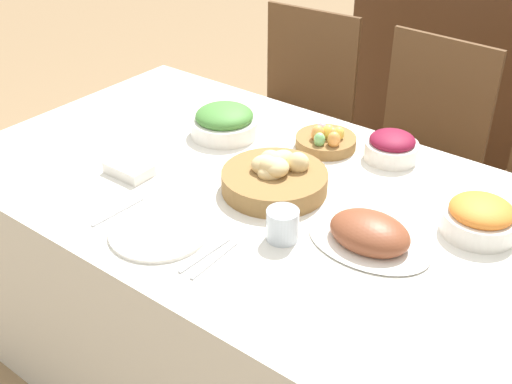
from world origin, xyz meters
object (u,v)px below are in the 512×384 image
Objects in this scene: butter_dish at (129,169)px; green_salad_bowl at (224,122)px; beet_salad_bowl at (392,147)px; egg_basket at (326,140)px; ham_platter at (369,235)px; chair_far_center at (416,152)px; sideboard at (473,78)px; knife at (205,255)px; bread_basket at (275,177)px; spoon at (214,260)px; drinking_cup at (283,225)px; carrot_bowl at (480,218)px; chair_far_left at (294,114)px; fork at (118,212)px; dinner_plate at (159,231)px.

green_salad_bowl is at bearing 81.29° from butter_dish.
egg_basket is at bearing -162.24° from beet_salad_bowl.
egg_basket reaches higher than ham_platter.
chair_far_center is 0.81× the size of sideboard.
knife is (0.13, -2.06, 0.25)m from sideboard.
bread_basket is (0.08, -1.72, 0.28)m from sideboard.
green_salad_bowl is 0.63m from knife.
egg_basket is at bearing 53.08° from butter_dish.
spoon is (0.08, -0.34, -0.04)m from bread_basket.
drinking_cup is at bearing -69.89° from egg_basket.
sideboard is at bearing 100.18° from beet_salad_bowl.
carrot_bowl is at bearing -69.47° from sideboard.
chair_far_left is 5.47× the size of fork.
bread_basket is at bearing 55.61° from fork.
knife and spoon have the same top height.
egg_basket is (0.06, -1.43, 0.27)m from sideboard.
drinking_cup is 0.52m from butter_dish.
carrot_bowl is 1.16× the size of beet_salad_bowl.
egg_basket is 1.11× the size of spoon.
dinner_plate is (-0.61, -0.48, -0.04)m from carrot_bowl.
egg_basket is 1.39× the size of butter_dish.
drinking_cup is (-0.36, -0.31, -0.00)m from carrot_bowl.
green_salad_bowl is (-0.32, 0.17, 0.01)m from bread_basket.
chair_far_center is 4.25× the size of green_salad_bowl.
chair_far_center reaches higher than dinner_plate.
chair_far_left is at bearing 132.94° from ham_platter.
beet_salad_bowl is at bearing 110.95° from ham_platter.
sideboard is 8.43× the size of butter_dish.
sideboard is (0.42, 0.89, -0.02)m from chair_far_left.
green_salad_bowl is 2.67× the size of drinking_cup.
sideboard is 5.22× the size of green_salad_bowl.
dinner_plate is at bearing -97.54° from egg_basket.
fork is (-0.15, 0.00, -0.00)m from dinner_plate.
chair_far_center is 0.80m from green_salad_bowl.
fork is 0.33m from spoon.
ham_platter is at bearing -69.66° from chair_far_center.
chair_far_center reaches higher than spoon.
ham_platter is 1.45× the size of green_salad_bowl.
egg_basket reaches higher than knife.
ham_platter is at bearing 32.81° from dinner_plate.
bread_basket is 0.34m from knife.
chair_far_left is 1.22m from drinking_cup.
chair_far_left is 0.99m from sideboard.
dinner_plate reaches higher than knife.
chair_far_left is 0.87m from beet_salad_bowl.
chair_far_left is 1.05m from butter_dish.
butter_dish is at bearing -86.59° from chair_far_left.
knife is (0.07, -0.63, -0.02)m from egg_basket.
butter_dish is (-0.54, -0.53, -0.02)m from beet_salad_bowl.
chair_far_center is 0.97m from ham_platter.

